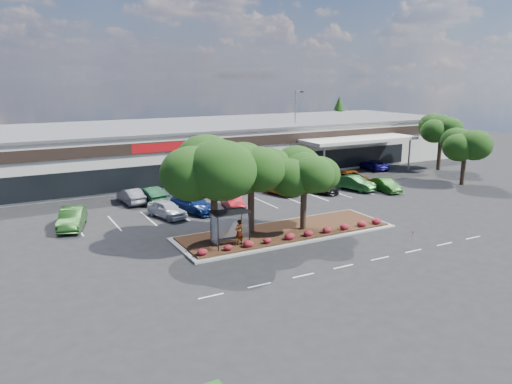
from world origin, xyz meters
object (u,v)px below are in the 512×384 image
survey_stake (412,236)px  car_0 (72,218)px  light_pole (296,134)px  car_1 (167,209)px

survey_stake → car_0: bearing=142.6°
light_pole → car_1: size_ratio=2.37×
survey_stake → car_1: bearing=130.6°
car_0 → survey_stake: bearing=-20.3°
light_pole → car_0: size_ratio=2.04×
light_pole → survey_stake: (-9.50, -30.92, -4.02)m
car_0 → car_1: 8.04m
car_1 → car_0: bearing=159.6°
survey_stake → car_0: size_ratio=0.21×
car_0 → light_pole: bearing=41.6°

